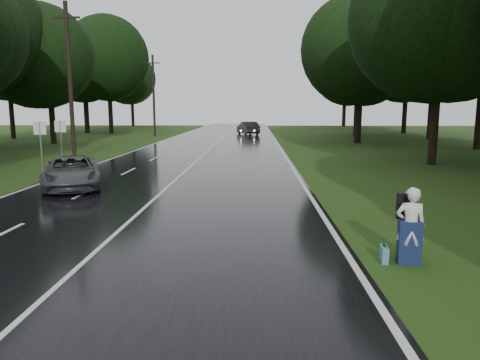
% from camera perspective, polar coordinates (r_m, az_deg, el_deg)
% --- Properties ---
extents(ground, '(160.00, 160.00, 0.00)m').
position_cam_1_polar(ground, '(10.12, -19.87, -10.47)').
color(ground, '#254113').
rests_on(ground, ground).
extents(road, '(12.00, 140.00, 0.04)m').
position_cam_1_polar(road, '(29.25, -5.32, 2.73)').
color(road, black).
rests_on(road, ground).
extents(lane_center, '(0.12, 140.00, 0.01)m').
position_cam_1_polar(lane_center, '(29.24, -5.32, 2.78)').
color(lane_center, silver).
rests_on(lane_center, road).
extents(grey_car, '(3.79, 5.23, 1.32)m').
position_cam_1_polar(grey_car, '(19.64, -21.05, 0.97)').
color(grey_car, '#454849').
rests_on(grey_car, road).
extents(far_car, '(3.16, 5.30, 1.65)m').
position_cam_1_polar(far_car, '(56.70, 1.04, 6.76)').
color(far_car, black).
rests_on(far_car, road).
extents(hitchhiker, '(0.66, 0.61, 1.69)m').
position_cam_1_polar(hitchhiker, '(10.14, 21.20, -5.88)').
color(hitchhiker, silver).
rests_on(hitchhiker, ground).
extents(suitcase, '(0.20, 0.50, 0.34)m').
position_cam_1_polar(suitcase, '(10.25, 18.21, -9.11)').
color(suitcase, teal).
rests_on(suitcase, ground).
extents(utility_pole_mid, '(1.80, 0.28, 10.13)m').
position_cam_1_polar(utility_pole_mid, '(31.73, -20.69, 2.64)').
color(utility_pole_mid, black).
rests_on(utility_pole_mid, ground).
extents(utility_pole_far, '(1.80, 0.28, 9.66)m').
position_cam_1_polar(utility_pole_far, '(54.73, -10.99, 5.60)').
color(utility_pole_far, black).
rests_on(utility_pole_far, ground).
extents(road_sign_a, '(0.64, 0.10, 2.66)m').
position_cam_1_polar(road_sign_a, '(24.73, -24.20, 0.71)').
color(road_sign_a, white).
rests_on(road_sign_a, ground).
extents(road_sign_b, '(0.64, 0.10, 2.66)m').
position_cam_1_polar(road_sign_b, '(26.85, -22.01, 1.47)').
color(road_sign_b, white).
rests_on(road_sign_b, ground).
extents(tree_left_e, '(8.65, 8.65, 13.51)m').
position_cam_1_polar(tree_left_e, '(45.88, -23.02, 4.36)').
color(tree_left_e, black).
rests_on(tree_left_e, ground).
extents(tree_left_f, '(11.17, 11.17, 17.46)m').
position_cam_1_polar(tree_left_f, '(62.16, -16.35, 5.81)').
color(tree_left_f, black).
rests_on(tree_left_f, ground).
extents(tree_right_d, '(9.31, 9.31, 14.55)m').
position_cam_1_polar(tree_right_d, '(28.89, 23.59, 1.87)').
color(tree_right_d, black).
rests_on(tree_right_d, ground).
extents(tree_right_e, '(9.49, 9.49, 14.83)m').
position_cam_1_polar(tree_right_e, '(44.47, 14.98, 4.65)').
color(tree_right_e, black).
rests_on(tree_right_e, ground).
extents(tree_right_f, '(9.27, 9.27, 14.48)m').
position_cam_1_polar(tree_right_f, '(56.07, 14.72, 5.55)').
color(tree_right_f, black).
rests_on(tree_right_f, ground).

